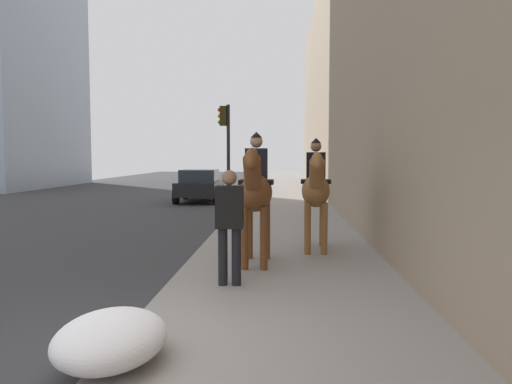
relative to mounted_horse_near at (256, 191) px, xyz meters
name	(u,v)px	position (x,y,z in m)	size (l,w,h in m)	color
sidewalk_slab	(291,363)	(-3.98, -0.54, -1.37)	(120.00, 3.62, 0.12)	gray
mounted_horse_near	(256,191)	(0.00, 0.00, 0.00)	(2.15, 0.61, 2.33)	brown
mounted_horse_far	(316,189)	(1.36, -1.13, -0.05)	(2.15, 0.63, 2.27)	brown
pedestrian_greeting	(229,219)	(-1.39, 0.31, -0.33)	(0.27, 0.40, 1.70)	black
car_near_lane	(200,185)	(13.25, 3.19, -0.68)	(3.94, 2.00, 1.44)	black
traffic_light_near_curb	(226,140)	(9.26, 1.57, 1.17)	(0.20, 0.44, 3.87)	black
snow_pile_near	(111,339)	(-4.20, 1.11, -1.08)	(1.31, 1.01, 0.45)	white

